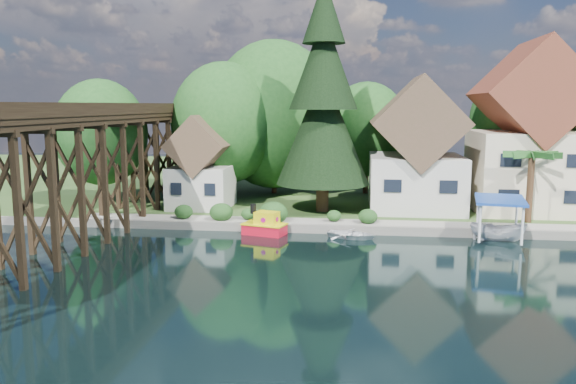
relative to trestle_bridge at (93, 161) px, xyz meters
name	(u,v)px	position (x,y,z in m)	size (l,w,h in m)	color
ground	(318,264)	(16.00, -5.17, -5.35)	(140.00, 140.00, 0.00)	black
bank	(338,182)	(16.00, 28.83, -5.10)	(140.00, 52.00, 0.50)	#2A461C
seawall	(382,231)	(20.00, 2.83, -5.04)	(60.00, 0.40, 0.62)	slate
promenade	(409,224)	(22.00, 4.13, -4.82)	(50.00, 2.60, 0.06)	gray
trestle_bridge	(93,161)	(0.00, 0.00, 0.00)	(4.12, 44.18, 9.30)	black
house_left	(416,154)	(23.00, 10.83, -0.21)	(7.64, 8.64, 11.02)	beige
house_center	(528,139)	(32.00, 11.33, 1.07)	(8.65, 9.18, 13.89)	beige
shed	(201,168)	(5.00, 9.33, -1.52)	(5.09, 5.40, 7.85)	beige
bg_trees	(345,125)	(17.00, 16.08, 1.94)	(49.90, 13.30, 10.57)	#382314
shrubs	(266,212)	(11.40, 4.09, -4.12)	(15.76, 2.47, 1.70)	#1B4318
conifer	(323,101)	(15.35, 8.74, 4.11)	(7.55, 7.55, 18.60)	#382314
palm_tree	(532,157)	(30.87, 6.18, 0.06)	(4.92, 4.92, 5.63)	#382314
tugboat	(265,225)	(11.69, 1.93, -4.69)	(3.37, 2.43, 2.20)	red
boat_white_a	(352,233)	(17.87, 1.61, -5.00)	(2.43, 3.40, 0.71)	white
boat_canopy	(499,223)	(27.74, 1.93, -4.09)	(3.88, 5.04, 2.94)	silver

